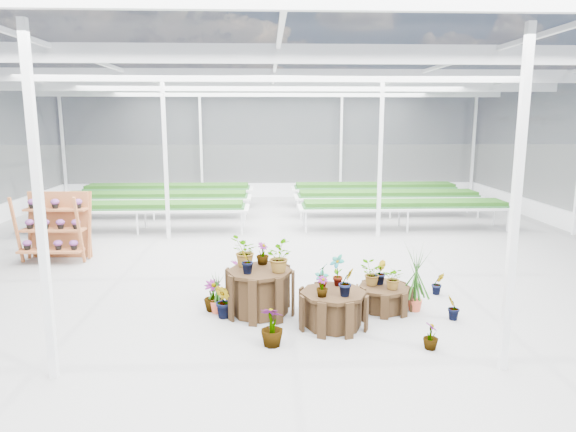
{
  "coord_description": "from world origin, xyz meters",
  "views": [
    {
      "loc": [
        -0.18,
        -10.36,
        3.34
      ],
      "look_at": [
        0.26,
        0.44,
        1.3
      ],
      "focal_mm": 32.0,
      "sensor_mm": 36.0,
      "label": 1
    }
  ],
  "objects_px": {
    "plinth_tall": "(260,292)",
    "plinth_low": "(384,298)",
    "plinth_mid": "(333,309)",
    "shelf_rack": "(54,228)"
  },
  "relations": [
    {
      "from": "plinth_tall",
      "to": "shelf_rack",
      "type": "distance_m",
      "value": 6.1
    },
    {
      "from": "plinth_tall",
      "to": "shelf_rack",
      "type": "relative_size",
      "value": 0.71
    },
    {
      "from": "plinth_tall",
      "to": "plinth_low",
      "type": "relative_size",
      "value": 1.22
    },
    {
      "from": "plinth_mid",
      "to": "shelf_rack",
      "type": "bearing_deg",
      "value": 145.66
    },
    {
      "from": "plinth_tall",
      "to": "plinth_mid",
      "type": "relative_size",
      "value": 1.04
    },
    {
      "from": "plinth_tall",
      "to": "plinth_mid",
      "type": "distance_m",
      "value": 1.35
    },
    {
      "from": "plinth_tall",
      "to": "plinth_mid",
      "type": "height_order",
      "value": "plinth_tall"
    },
    {
      "from": "plinth_tall",
      "to": "plinth_low",
      "type": "xyz_separation_m",
      "value": [
        2.2,
        0.1,
        -0.18
      ]
    },
    {
      "from": "plinth_low",
      "to": "plinth_mid",
      "type": "bearing_deg",
      "value": -145.01
    },
    {
      "from": "shelf_rack",
      "to": "plinth_mid",
      "type": "bearing_deg",
      "value": -32.2
    }
  ]
}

